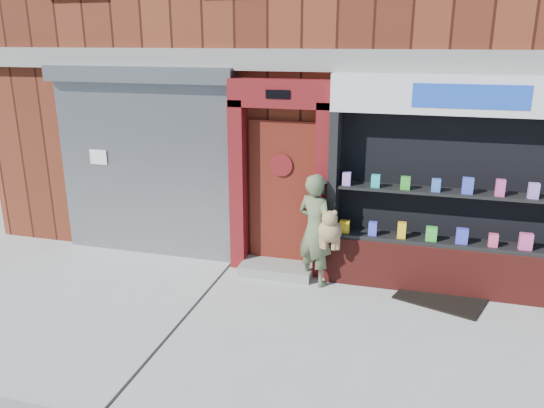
% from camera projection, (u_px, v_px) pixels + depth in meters
% --- Properties ---
extents(ground, '(80.00, 80.00, 0.00)m').
position_uv_depth(ground, '(301.00, 338.00, 6.36)').
color(ground, '#9E9E99').
rests_on(ground, ground).
extents(building, '(12.00, 8.16, 8.00)m').
position_uv_depth(building, '(369.00, 9.00, 10.67)').
color(building, '#521F12').
rests_on(building, ground).
extents(shutter_bay, '(3.10, 0.30, 3.04)m').
position_uv_depth(shutter_bay, '(144.00, 152.00, 8.38)').
color(shutter_bay, gray).
rests_on(shutter_bay, ground).
extents(red_door_bay, '(1.52, 0.58, 2.90)m').
position_uv_depth(red_door_bay, '(280.00, 179.00, 7.82)').
color(red_door_bay, maroon).
rests_on(red_door_bay, ground).
extents(pharmacy_bay, '(3.50, 0.41, 3.00)m').
position_uv_depth(pharmacy_bay, '(458.00, 198.00, 7.17)').
color(pharmacy_bay, maroon).
rests_on(pharmacy_bay, ground).
extents(woman, '(0.75, 0.64, 1.65)m').
position_uv_depth(woman, '(317.00, 230.00, 7.54)').
color(woman, '#576643').
rests_on(woman, ground).
extents(doormat, '(1.32, 1.11, 0.03)m').
position_uv_depth(doormat, '(441.00, 297.00, 7.33)').
color(doormat, black).
rests_on(doormat, ground).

